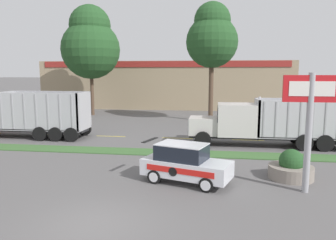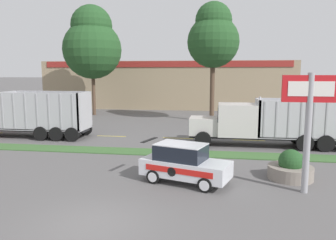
# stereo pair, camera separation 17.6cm
# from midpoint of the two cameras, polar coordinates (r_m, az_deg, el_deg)

# --- Properties ---
(ground_plane) EXTENTS (600.00, 600.00, 0.00)m
(ground_plane) POSITION_cam_midpoint_polar(r_m,az_deg,el_deg) (11.92, -12.98, -17.24)
(ground_plane) COLOR #5B5959
(grass_verge) EXTENTS (120.00, 1.68, 0.06)m
(grass_verge) POSITION_cam_midpoint_polar(r_m,az_deg,el_deg) (21.10, -3.11, -5.60)
(grass_verge) COLOR #3D6633
(grass_verge) RESTS_ON ground_plane
(centre_line_3) EXTENTS (2.40, 0.14, 0.01)m
(centre_line_3) POSITION_cam_midpoint_polar(r_m,az_deg,el_deg) (28.89, -20.36, -2.37)
(centre_line_3) COLOR yellow
(centre_line_3) RESTS_ON ground_plane
(centre_line_4) EXTENTS (2.40, 0.14, 0.01)m
(centre_line_4) POSITION_cam_midpoint_polar(r_m,az_deg,el_deg) (26.76, -10.12, -2.80)
(centre_line_4) COLOR yellow
(centre_line_4) RESTS_ON ground_plane
(centre_line_5) EXTENTS (2.40, 0.14, 0.01)m
(centre_line_5) POSITION_cam_midpoint_polar(r_m,az_deg,el_deg) (25.61, 1.45, -3.17)
(centre_line_5) COLOR yellow
(centre_line_5) RESTS_ON ground_plane
(centre_line_6) EXTENTS (2.40, 0.14, 0.01)m
(centre_line_6) POSITION_cam_midpoint_polar(r_m,az_deg,el_deg) (25.57, 13.58, -3.42)
(centre_line_6) COLOR yellow
(centre_line_6) RESTS_ON ground_plane
(centre_line_7) EXTENTS (2.40, 0.14, 0.01)m
(centre_line_7) POSITION_cam_midpoint_polar(r_m,az_deg,el_deg) (26.65, 25.24, -3.52)
(centre_line_7) COLOR yellow
(centre_line_7) RESTS_ON ground_plane
(dump_truck_lead) EXTENTS (11.12, 2.81, 3.60)m
(dump_truck_lead) POSITION_cam_midpoint_polar(r_m,az_deg,el_deg) (29.02, -26.17, 0.52)
(dump_truck_lead) COLOR black
(dump_truck_lead) RESTS_ON ground_plane
(dump_truck_mid) EXTENTS (10.81, 2.57, 3.50)m
(dump_truck_mid) POSITION_cam_midpoint_polar(r_m,az_deg,el_deg) (23.54, 14.83, -0.67)
(dump_truck_mid) COLOR black
(dump_truck_mid) RESTS_ON ground_plane
(rally_car) EXTENTS (4.40, 2.88, 1.86)m
(rally_car) POSITION_cam_midpoint_polar(r_m,az_deg,el_deg) (15.36, 2.66, -7.50)
(rally_car) COLOR silver
(rally_car) RESTS_ON ground_plane
(store_sign_post) EXTENTS (2.26, 0.28, 5.09)m
(store_sign_post) POSITION_cam_midpoint_polar(r_m,az_deg,el_deg) (14.77, 23.17, 1.48)
(store_sign_post) COLOR #9E9EA3
(store_sign_post) RESTS_ON ground_plane
(stone_planter) EXTENTS (2.13, 2.13, 1.44)m
(stone_planter) POSITION_cam_midpoint_polar(r_m,az_deg,el_deg) (17.03, 20.35, -7.86)
(stone_planter) COLOR gray
(stone_planter) RESTS_ON ground_plane
(store_building_backdrop) EXTENTS (34.96, 12.10, 6.63)m
(store_building_backdrop) POSITION_cam_midpoint_polar(r_m,az_deg,el_deg) (50.12, -0.07, 6.27)
(store_building_backdrop) COLOR #9E896B
(store_building_backdrop) RESTS_ON ground_plane
(tree_behind_left) EXTENTS (5.23, 5.23, 12.07)m
(tree_behind_left) POSITION_cam_midpoint_polar(r_m,az_deg,el_deg) (34.21, 7.52, 14.18)
(tree_behind_left) COLOR brown
(tree_behind_left) RESTS_ON ground_plane
(tree_behind_centre) EXTENTS (6.83, 6.83, 12.85)m
(tree_behind_centre) POSITION_cam_midpoint_polar(r_m,az_deg,el_deg) (40.35, -13.47, 12.80)
(tree_behind_centre) COLOR brown
(tree_behind_centre) RESTS_ON ground_plane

